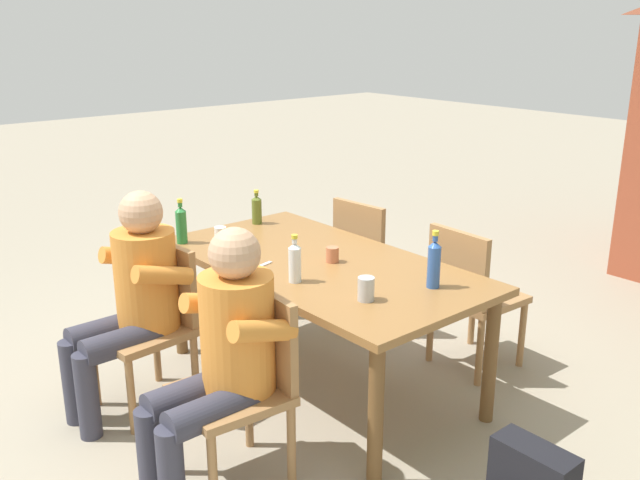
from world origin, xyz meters
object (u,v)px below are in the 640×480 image
Objects in this scene: backpack_by_far_side at (239,269)px; bottle_blue at (434,263)px; chair_near_right at (246,378)px; chair_far_right at (470,291)px; chair_near_left at (154,317)px; chair_far_left at (370,255)px; person_in_plaid_shirt at (223,350)px; cup_steel at (366,289)px; table_knife at (254,269)px; person_in_white_shirt at (133,293)px; dining_table at (320,275)px; bottle_green at (181,224)px; cup_white at (220,236)px; bottle_clear at (295,262)px; bottle_olive at (257,209)px; cup_terracotta at (332,255)px.

bottle_blue is at bearing -6.86° from backpack_by_far_side.
chair_near_right and chair_far_right have the same top height.
chair_near_left and chair_far_left have the same top height.
cup_steel is at bearing 78.82° from person_in_plaid_shirt.
person_in_white_shirt is at bearing -118.45° from table_knife.
backpack_by_far_side is at bearing 129.95° from chair_near_left.
bottle_green is at bearing -152.14° from dining_table.
chair_far_left is at bearing 19.53° from backpack_by_far_side.
chair_near_left reaches higher than cup_steel.
table_knife is (-0.55, 0.44, 0.25)m from chair_near_right.
chair_near_right is at bearing -27.66° from cup_white.
person_in_white_shirt is 11.44× the size of cup_white.
bottle_green is at bearing -157.83° from bottle_blue.
backpack_by_far_side is (-2.00, 0.62, -0.60)m from cup_steel.
chair_near_right is 0.74× the size of person_in_plaid_shirt.
chair_far_left is at bearing 116.33° from person_in_plaid_shirt.
chair_near_right is at bearing -32.96° from backpack_by_far_side.
dining_table is at bearing 22.20° from cup_white.
chair_far_right is 0.74× the size of person_in_plaid_shirt.
chair_far_left is at bearing 118.10° from chair_near_right.
table_knife is at bearing 61.55° from person_in_white_shirt.
bottle_green reaches higher than chair_far_left.
bottle_clear is at bearing 118.95° from chair_near_right.
chair_near_left reaches higher than backpack_by_far_side.
chair_near_left reaches higher than table_knife.
person_in_plaid_shirt is (0.42, -0.90, -0.00)m from dining_table.
bottle_olive is at bearing 165.38° from cup_steel.
bottle_blue is 2.80× the size of cup_white.
bottle_olive reaches higher than chair_far_left.
chair_near_left is at bearing -138.30° from bottle_blue.
person_in_plaid_shirt is 1.22m from cup_white.
bottle_blue is (1.42, 0.58, 0.01)m from bottle_green.
chair_far_right is at bearing 110.89° from bottle_blue.
cup_terracotta is at bearing 63.28° from person_in_white_shirt.
person_in_white_shirt is 0.69m from cup_white.
bottle_green is at bearing 132.02° from chair_near_left.
bottle_olive is 0.88m from cup_terracotta.
bottle_clear is (0.16, -0.30, 0.18)m from dining_table.
cup_steel is at bearing 31.06° from chair_near_left.
cup_steel reaches higher than cup_terracotta.
person_in_white_shirt reaches higher than cup_steel.
person_in_white_shirt and person_in_plaid_shirt have the same top height.
bottle_clear is at bearing -62.28° from chair_far_left.
cup_terracotta is at bearing 39.06° from dining_table.
bottle_blue is (1.06, -0.62, 0.37)m from chair_far_left.
bottle_olive is 2.14× the size of cup_white.
dining_table is 0.67m from cup_white.
bottle_olive reaches higher than backpack_by_far_side.
chair_near_right is 3.02× the size of bottle_blue.
cup_terracotta is 0.81× the size of cup_white.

